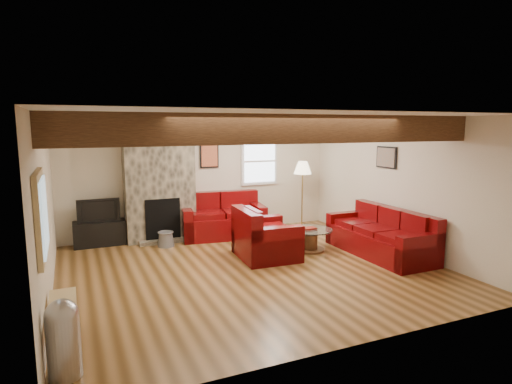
# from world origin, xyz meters

# --- Properties ---
(room) EXTENTS (8.00, 8.00, 8.00)m
(room) POSITION_xyz_m (0.00, 0.00, 1.25)
(room) COLOR #593A17
(room) RESTS_ON ground
(floor) EXTENTS (6.00, 6.00, 0.00)m
(floor) POSITION_xyz_m (0.00, 0.00, 0.00)
(floor) COLOR #593A17
(floor) RESTS_ON ground
(oak_beam) EXTENTS (6.00, 0.36, 0.38)m
(oak_beam) POSITION_xyz_m (0.00, -1.25, 2.31)
(oak_beam) COLOR black
(oak_beam) RESTS_ON room
(chimney_breast) EXTENTS (1.40, 0.67, 2.50)m
(chimney_breast) POSITION_xyz_m (-1.00, 2.49, 1.22)
(chimney_breast) COLOR #37332B
(chimney_breast) RESTS_ON floor
(back_window) EXTENTS (0.90, 0.08, 1.10)m
(back_window) POSITION_xyz_m (1.35, 2.71, 1.55)
(back_window) COLOR silver
(back_window) RESTS_ON room
(hatch_window) EXTENTS (0.08, 1.00, 0.90)m
(hatch_window) POSITION_xyz_m (-2.96, -1.50, 1.45)
(hatch_window) COLOR tan
(hatch_window) RESTS_ON room
(ceiling_dome) EXTENTS (0.40, 0.40, 0.18)m
(ceiling_dome) POSITION_xyz_m (0.90, 0.90, 2.44)
(ceiling_dome) COLOR silver
(ceiling_dome) RESTS_ON room
(artwork_back) EXTENTS (0.42, 0.06, 0.52)m
(artwork_back) POSITION_xyz_m (0.15, 2.71, 1.70)
(artwork_back) COLOR black
(artwork_back) RESTS_ON room
(artwork_right) EXTENTS (0.06, 0.55, 0.42)m
(artwork_right) POSITION_xyz_m (2.96, 0.30, 1.75)
(artwork_right) COLOR black
(artwork_right) RESTS_ON room
(sofa_three) EXTENTS (0.92, 2.18, 0.84)m
(sofa_three) POSITION_xyz_m (2.48, -0.18, 0.42)
(sofa_three) COLOR #4B0506
(sofa_three) RESTS_ON floor
(loveseat) EXTENTS (1.87, 1.24, 0.92)m
(loveseat) POSITION_xyz_m (0.27, 2.23, 0.46)
(loveseat) COLOR #4B0506
(loveseat) RESTS_ON floor
(armchair_red) EXTENTS (1.03, 1.16, 0.90)m
(armchair_red) POSITION_xyz_m (0.50, 0.49, 0.45)
(armchair_red) COLOR #4B0506
(armchair_red) RESTS_ON floor
(coffee_table) EXTENTS (0.86, 0.86, 0.45)m
(coffee_table) POSITION_xyz_m (1.43, 0.55, 0.21)
(coffee_table) COLOR #472B16
(coffee_table) RESTS_ON floor
(tv_cabinet) EXTENTS (0.98, 0.39, 0.49)m
(tv_cabinet) POSITION_xyz_m (-2.20, 2.53, 0.25)
(tv_cabinet) COLOR black
(tv_cabinet) RESTS_ON floor
(television) EXTENTS (0.80, 0.10, 0.46)m
(television) POSITION_xyz_m (-2.20, 2.53, 0.72)
(television) COLOR black
(television) RESTS_ON tv_cabinet
(floor_lamp) EXTENTS (0.40, 0.40, 1.57)m
(floor_lamp) POSITION_xyz_m (2.13, 2.08, 1.34)
(floor_lamp) COLOR #AF9149
(floor_lamp) RESTS_ON floor
(pine_bench) EXTENTS (0.28, 1.20, 0.45)m
(pine_bench) POSITION_xyz_m (-2.83, -1.57, 0.23)
(pine_bench) COLOR tan
(pine_bench) RESTS_ON floor
(pedal_bin) EXTENTS (0.39, 0.39, 0.77)m
(pedal_bin) POSITION_xyz_m (-2.82, -2.13, 0.38)
(pedal_bin) COLOR #A8A8AD
(pedal_bin) RESTS_ON floor
(coal_bucket) EXTENTS (0.32, 0.32, 0.30)m
(coal_bucket) POSITION_xyz_m (-1.02, 1.93, 0.15)
(coal_bucket) COLOR gray
(coal_bucket) RESTS_ON floor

